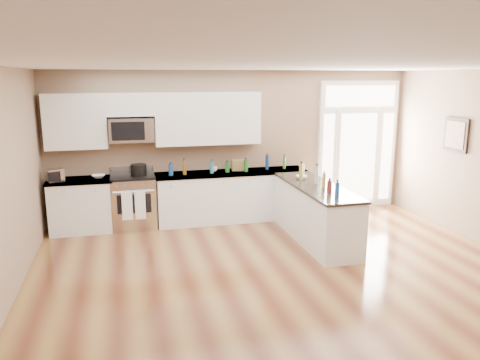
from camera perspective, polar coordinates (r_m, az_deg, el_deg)
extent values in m
plane|color=#5A2C19|center=(5.78, 9.32, -15.26)|extent=(8.00, 8.00, 0.00)
plane|color=#896E57|center=(9.01, -0.50, 4.33)|extent=(7.00, 0.00, 7.00)
plane|color=white|center=(5.13, 10.44, 13.70)|extent=(8.00, 8.00, 0.00)
cube|color=white|center=(8.68, -18.74, -3.06)|extent=(1.06, 0.62, 0.90)
cube|color=black|center=(8.79, -18.56, -5.57)|extent=(1.02, 0.52, 0.10)
cube|color=black|center=(8.57, -18.96, -0.03)|extent=(1.10, 0.66, 0.04)
cube|color=white|center=(8.87, -0.99, -2.07)|extent=(2.81, 0.62, 0.90)
cube|color=black|center=(8.98, -0.98, -4.54)|extent=(2.77, 0.52, 0.10)
cube|color=black|center=(8.76, -1.00, 0.91)|extent=(2.85, 0.66, 0.04)
cube|color=white|center=(7.87, 9.17, -4.12)|extent=(0.65, 2.28, 0.90)
cube|color=black|center=(7.99, 9.07, -6.87)|extent=(0.61, 2.18, 0.10)
cube|color=black|center=(7.75, 9.29, -0.78)|extent=(0.69, 2.32, 0.04)
cube|color=white|center=(8.57, -19.42, 6.75)|extent=(1.04, 0.33, 0.95)
cube|color=white|center=(8.67, -3.94, 7.48)|extent=(1.94, 0.33, 0.95)
cube|color=white|center=(8.52, -13.25, 8.95)|extent=(0.82, 0.33, 0.40)
cube|color=silver|center=(8.52, -13.10, 5.98)|extent=(0.78, 0.40, 0.42)
cube|color=black|center=(8.31, -13.48, 5.81)|extent=(0.56, 0.01, 0.32)
cube|color=white|center=(9.90, 14.08, 4.11)|extent=(1.70, 0.08, 2.60)
cube|color=white|center=(9.90, 14.14, 2.64)|extent=(0.78, 0.02, 1.80)
cube|color=white|center=(9.60, 10.66, 2.51)|extent=(0.22, 0.02, 1.80)
cube|color=white|center=(10.22, 17.41, 2.75)|extent=(0.22, 0.02, 1.80)
cube|color=white|center=(9.77, 14.53, 9.88)|extent=(1.50, 0.02, 0.40)
cube|color=black|center=(8.90, 24.85, 5.04)|extent=(0.04, 0.58, 0.58)
cube|color=brown|center=(8.89, 24.72, 5.04)|extent=(0.01, 0.46, 0.46)
cube|color=silver|center=(8.65, -12.81, -2.69)|extent=(0.78, 0.64, 0.92)
cube|color=black|center=(8.54, -12.97, 0.39)|extent=(0.78, 0.60, 0.03)
cube|color=silver|center=(8.82, -13.04, 1.26)|extent=(0.78, 0.04, 0.14)
cube|color=black|center=(8.32, -12.77, -2.86)|extent=(0.58, 0.01, 0.34)
cylinder|color=silver|center=(8.24, -12.84, -1.43)|extent=(0.70, 0.02, 0.02)
cube|color=white|center=(8.29, -13.58, -3.10)|extent=(0.18, 0.02, 0.50)
cube|color=white|center=(8.29, -12.06, -3.02)|extent=(0.18, 0.02, 0.50)
cylinder|color=black|center=(8.52, -12.26, 1.25)|extent=(0.30, 0.30, 0.22)
cube|color=silver|center=(8.48, -21.60, 0.54)|extent=(0.32, 0.29, 0.22)
cube|color=brown|center=(8.86, -0.20, 1.85)|extent=(0.27, 0.22, 0.20)
imported|color=white|center=(8.57, -16.86, 0.44)|extent=(0.23, 0.23, 0.05)
imported|color=white|center=(8.19, 7.50, 0.36)|extent=(0.20, 0.20, 0.06)
imported|color=white|center=(8.76, -3.18, 1.34)|extent=(0.14, 0.14, 0.09)
cylinder|color=#19591E|center=(8.73, 0.73, 1.76)|extent=(0.07, 0.07, 0.23)
cylinder|color=navy|center=(8.46, -8.43, 1.22)|extent=(0.08, 0.08, 0.21)
cylinder|color=brown|center=(8.53, -6.79, 1.53)|extent=(0.07, 0.07, 0.26)
cylinder|color=olive|center=(8.09, 7.45, 1.01)|extent=(0.07, 0.07, 0.28)
cylinder|color=#26727F|center=(8.60, -3.47, 1.55)|extent=(0.07, 0.07, 0.22)
cylinder|color=#591919|center=(7.23, 10.84, -0.83)|extent=(0.07, 0.07, 0.20)
cylinder|color=#B2B2B7|center=(7.83, 9.31, 0.63)|extent=(0.06, 0.06, 0.30)
cylinder|color=navy|center=(8.96, 3.32, 2.16)|extent=(0.06, 0.06, 0.27)
cylinder|color=#3F7226|center=(9.07, 5.43, 2.15)|extent=(0.06, 0.06, 0.24)
cylinder|color=#19591E|center=(8.68, -1.55, 1.55)|extent=(0.08, 0.08, 0.18)
cylinder|color=navy|center=(6.96, 11.76, -1.23)|extent=(0.07, 0.07, 0.23)
cylinder|color=brown|center=(8.42, 7.59, 1.24)|extent=(0.08, 0.08, 0.22)
cylinder|color=olive|center=(7.57, 10.19, -0.08)|extent=(0.06, 0.06, 0.23)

